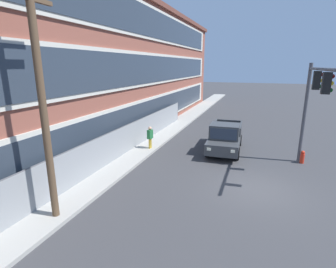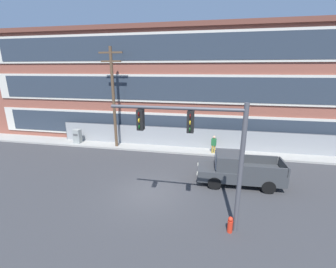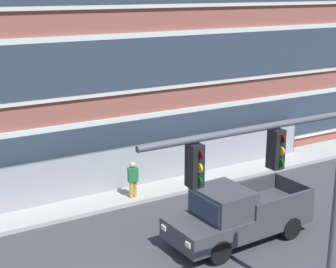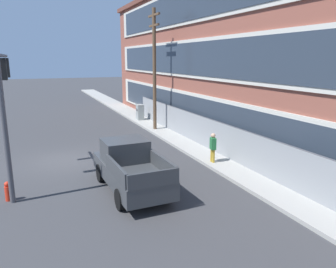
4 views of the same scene
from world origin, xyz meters
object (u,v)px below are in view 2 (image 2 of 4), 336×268
Objects in this scene: traffic_signal_mast at (202,142)px; pickup_truck_dark_grey at (238,170)px; pedestrian_near_cabinet at (214,144)px; utility_pole_near_corner at (113,95)px; fire_hydrant at (230,225)px; electrical_cabinet at (77,137)px.

traffic_signal_mast is 1.10× the size of pickup_truck_dark_grey.
pickup_truck_dark_grey is 5.09m from pedestrian_near_cabinet.
utility_pole_near_corner reaches higher than fire_hydrant.
traffic_signal_mast is 9.96m from pedestrian_near_cabinet.
traffic_signal_mast is 5.97m from pickup_truck_dark_grey.
pedestrian_near_cabinet is (0.67, 9.41, -3.19)m from traffic_signal_mast.
pickup_truck_dark_grey is at bearing -25.67° from utility_pole_near_corner.
fire_hydrant is (-0.73, -4.70, -0.57)m from pickup_truck_dark_grey.
pickup_truck_dark_grey is 0.60× the size of utility_pole_near_corner.
utility_pole_near_corner is 11.43× the size of fire_hydrant.
traffic_signal_mast is 16.01m from electrical_cabinet.
pickup_truck_dark_grey reaches higher than pedestrian_near_cabinet.
traffic_signal_mast is 0.65× the size of utility_pole_near_corner.
electrical_cabinet is at bearing 178.19° from utility_pole_near_corner.
pickup_truck_dark_grey is 15.34m from electrical_cabinet.
pedestrian_near_cabinet is 9.61m from fire_hydrant.
electrical_cabinet is at bearing 160.52° from pickup_truck_dark_grey.
electrical_cabinet is 16.88m from fire_hydrant.
pickup_truck_dark_grey is 6.83× the size of fire_hydrant.
pickup_truck_dark_grey reaches higher than electrical_cabinet.
electrical_cabinet is (-12.30, 9.66, -3.41)m from traffic_signal_mast.
pedestrian_near_cabinet reaches higher than fire_hydrant.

